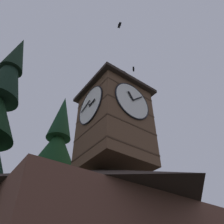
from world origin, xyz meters
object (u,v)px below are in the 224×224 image
at_px(moon, 75,213).
at_px(flying_bird_high, 120,25).
at_px(clock_tower, 114,119).
at_px(pine_tree_behind, 48,196).
at_px(flying_bird_low, 133,69).

distance_m(moon, flying_bird_high, 50.39).
bearing_deg(moon, clock_tower, 65.36).
xyz_separation_m(clock_tower, flying_bird_high, (1.23, 2.49, 7.72)).
height_order(pine_tree_behind, moon, moon).
xyz_separation_m(pine_tree_behind, moon, (-21.68, -37.84, 8.92)).
distance_m(pine_tree_behind, moon, 44.51).
height_order(clock_tower, moon, moon).
height_order(moon, flying_bird_low, flying_bird_low).
xyz_separation_m(moon, flying_bird_high, (21.04, 45.68, 3.14)).
height_order(moon, flying_bird_high, flying_bird_high).
distance_m(flying_bird_high, flying_bird_low, 6.61).
relative_size(clock_tower, flying_bird_low, 14.57).
bearing_deg(flying_bird_high, pine_tree_behind, -85.34).
height_order(flying_bird_high, flying_bird_low, flying_bird_low).
height_order(pine_tree_behind, flying_bird_low, flying_bird_low).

